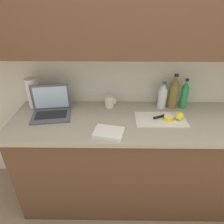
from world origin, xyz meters
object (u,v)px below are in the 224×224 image
laptop (51,108)px  lemon_half_cut (169,118)px  bottle_green_soda (184,95)px  bottle_water_clear (162,96)px  knife (163,116)px  cutting_board (160,119)px  bottle_oil_tall (174,93)px  measuring_cup (110,102)px  paper_towel_roll (33,93)px  lemon_whole_beside (180,116)px

laptop → lemon_half_cut: laptop is taller
bottle_green_soda → bottle_water_clear: (-0.19, -0.00, -0.01)m
knife → bottle_green_soda: bearing=15.4°
knife → lemon_half_cut: lemon_half_cut is taller
cutting_board → lemon_half_cut: lemon_half_cut is taller
lemon_half_cut → bottle_oil_tall: 0.28m
lemon_half_cut → bottle_water_clear: size_ratio=0.31×
cutting_board → measuring_cup: size_ratio=3.95×
laptop → measuring_cup: laptop is taller
laptop → bottle_green_soda: 1.19m
cutting_board → bottle_green_soda: (0.24, 0.22, 0.12)m
laptop → bottle_oil_tall: bottle_oil_tall is taller
laptop → paper_towel_roll: bearing=135.5°
laptop → bottle_oil_tall: size_ratio=1.11×
laptop → lemon_whole_beside: size_ratio=5.10×
knife → bottle_oil_tall: size_ratio=0.84×
bottle_water_clear → measuring_cup: size_ratio=2.34×
cutting_board → knife: (0.02, 0.03, 0.01)m
laptop → measuring_cup: size_ratio=3.34×
bottle_oil_tall → lemon_whole_beside: bearing=-88.3°
measuring_cup → cutting_board: bearing=-27.0°
bottle_water_clear → measuring_cup: 0.48m
cutting_board → lemon_half_cut: (0.06, -0.02, 0.02)m
lemon_half_cut → measuring_cup: (-0.49, 0.24, 0.03)m
bottle_oil_tall → knife: bearing=-122.5°
lemon_half_cut → bottle_water_clear: bearing=92.9°
bottle_green_soda → bottle_water_clear: bearing=-180.0°
lemon_half_cut → lemon_whole_beside: lemon_whole_beside is taller
lemon_whole_beside → paper_towel_roll: size_ratio=0.25×
laptop → bottle_water_clear: (0.98, 0.14, 0.05)m
bottle_green_soda → measuring_cup: bearing=179.7°
laptop → knife: 0.96m
bottle_green_soda → laptop: bearing=-173.2°
laptop → knife: laptop is taller
knife → bottle_green_soda: size_ratio=0.96×
cutting_board → lemon_whole_beside: size_ratio=6.03×
bottle_green_soda → bottle_water_clear: size_ratio=1.12×
bottle_green_soda → bottle_water_clear: bottle_green_soda is taller
laptop → lemon_half_cut: (0.99, -0.10, -0.03)m
measuring_cup → lemon_whole_beside: bearing=-21.9°
knife → paper_towel_roll: paper_towel_roll is taller
paper_towel_roll → lemon_whole_beside: bearing=-10.3°
lemon_half_cut → bottle_green_soda: bottle_green_soda is taller
laptop → knife: bearing=-11.1°
bottle_oil_tall → bottle_water_clear: size_ratio=1.28×
knife → bottle_oil_tall: bearing=32.1°
paper_towel_roll → bottle_green_soda: bearing=-0.0°
paper_towel_roll → cutting_board: bearing=-11.0°
cutting_board → bottle_green_soda: 0.35m
knife → measuring_cup: (-0.46, 0.19, 0.04)m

